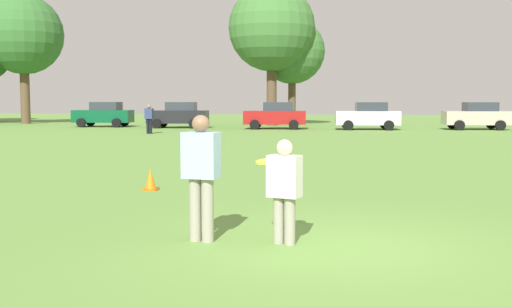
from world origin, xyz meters
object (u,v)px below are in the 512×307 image
Objects in this scene: player_thrower at (201,170)px; parked_car_mid_left at (179,115)px; parked_car_near_left at (104,114)px; player_defender at (284,186)px; parked_car_near_right at (477,116)px; parked_car_center at (276,115)px; parked_car_mid_right at (368,116)px; bystander_far_jogger at (149,117)px; frisbee at (265,162)px; traffic_cone at (150,180)px.

player_thrower is 35.64m from parked_car_mid_left.
player_thrower is 0.41× the size of parked_car_near_left.
parked_car_near_right reaches higher than player_defender.
player_defender is 0.34× the size of parked_car_near_right.
parked_car_center reaches higher than player_defender.
parked_car_near_right is at bearing 8.94° from parked_car_mid_right.
parked_car_mid_right is (3.28, 33.46, -0.08)m from player_thrower.
bystander_far_jogger is (6.26, -8.47, 0.04)m from parked_car_near_left.
frisbee is at bearing -68.46° from bystander_far_jogger.
parked_car_near_left is 1.00× the size of parked_car_near_right.
parked_car_near_right is at bearing 73.21° from player_thrower.
player_defender is 0.34× the size of parked_car_center.
frisbee is at bearing -55.03° from traffic_cone.
parked_car_near_left is (-16.67, 34.85, -0.20)m from frisbee.
parked_car_near_left and parked_car_near_right have the same top height.
parked_car_center is at bearing 91.24° from traffic_cone.
traffic_cone is at bearing -88.76° from parked_car_center.
player_thrower is at bearing -70.25° from bystander_far_jogger.
parked_car_mid_left and parked_car_center have the same top height.
player_defender is 35.97m from parked_car_mid_left.
bystander_far_jogger reaches higher than player_defender.
player_thrower is 0.41× the size of parked_car_mid_left.
parked_car_near_left is at bearing 179.07° from parked_car_near_right.
parked_car_center is (-0.63, 28.89, 0.69)m from traffic_cone.
parked_car_mid_right is at bearing 85.88° from frisbee.
player_defender is 0.46m from frisbee.
parked_car_center is at bearing 96.48° from frisbee.
frisbee is 0.16× the size of bystander_far_jogger.
parked_car_center and parked_car_near_right have the same top height.
traffic_cone is at bearing -113.06° from parked_car_near_right.
parked_car_mid_right and parked_car_near_right have the same top height.
parked_car_mid_right is at bearing 28.37° from bystander_far_jogger.
player_defender is at bearing -64.15° from parked_car_near_left.
parked_car_mid_left is at bearing 176.64° from parked_car_mid_right.
parked_car_near_left is (-15.79, 35.01, -0.08)m from player_thrower.
traffic_cone is 0.11× the size of parked_car_mid_left.
player_defender is 0.34× the size of parked_car_mid_right.
parked_car_near_right reaches higher than player_thrower.
parked_car_near_left is at bearing 173.65° from parked_car_center.
player_defender reaches higher than frisbee.
player_defender is 0.34× the size of parked_car_mid_left.
parked_car_mid_right is at bearing -171.06° from parked_car_near_right.
player_defender is 28.61m from bystander_far_jogger.
parked_car_near_left is at bearing 126.47° from bystander_far_jogger.
traffic_cone is 30.52m from parked_car_mid_left.
player_thrower is at bearing -65.73° from parked_car_near_left.
parked_car_mid_left is at bearing 106.13° from player_thrower.
parked_car_center is at bearing 96.93° from player_defender.
traffic_cone is 33.20m from parked_car_near_left.
parked_car_mid_left is (-9.90, 34.23, -0.08)m from player_thrower.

